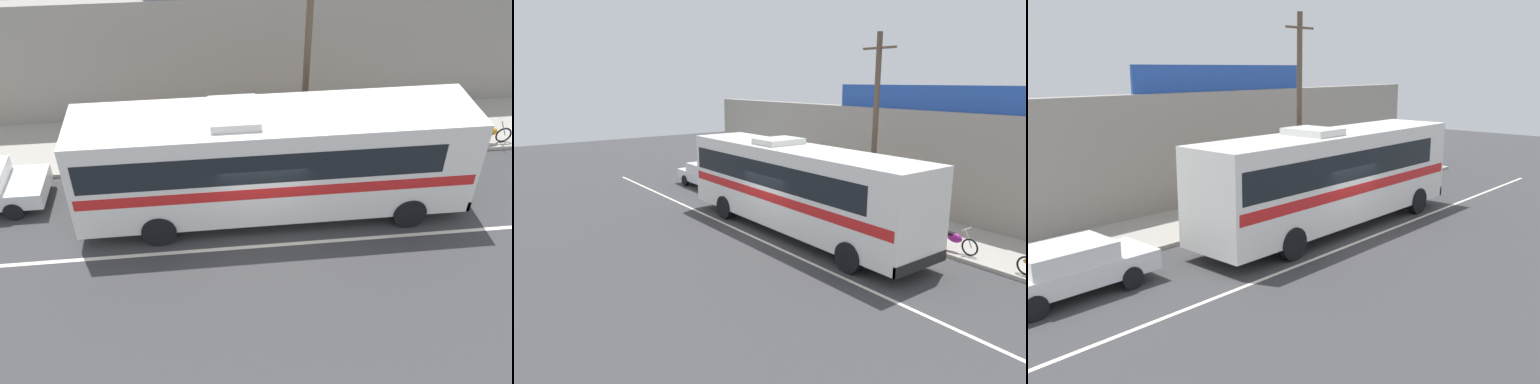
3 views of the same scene
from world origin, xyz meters
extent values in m
plane|color=#3A3A3D|center=(0.00, 0.00, 0.00)|extent=(70.00, 70.00, 0.00)
cube|color=#A8A399|center=(0.00, 5.20, 0.07)|extent=(30.00, 3.60, 0.14)
cube|color=gray|center=(0.00, 7.35, 2.40)|extent=(30.00, 0.70, 4.80)
cube|color=#234CAD|center=(1.31, 7.35, 5.35)|extent=(9.55, 0.12, 1.10)
cube|color=silver|center=(0.00, -0.80, 0.00)|extent=(30.00, 0.14, 0.01)
cube|color=white|center=(0.50, 0.87, 1.99)|extent=(11.95, 2.54, 3.10)
cube|color=black|center=(0.02, 0.87, 2.54)|extent=(10.52, 2.56, 0.96)
cube|color=red|center=(0.50, 0.87, 1.69)|extent=(11.71, 2.56, 0.36)
cube|color=black|center=(6.45, 0.87, 2.44)|extent=(0.04, 2.29, 1.40)
cube|color=black|center=(6.44, 0.87, 0.62)|extent=(0.12, 2.54, 0.36)
cube|color=silver|center=(-0.69, 0.87, 3.66)|extent=(1.40, 1.78, 0.24)
cylinder|color=black|center=(4.56, 2.05, 0.52)|extent=(1.04, 0.32, 1.04)
cylinder|color=black|center=(4.56, -0.31, 0.52)|extent=(1.04, 0.32, 1.04)
cylinder|color=black|center=(-3.08, 2.05, 0.52)|extent=(1.04, 0.32, 1.04)
cylinder|color=black|center=(-3.08, -0.31, 0.52)|extent=(1.04, 0.32, 1.04)
cube|color=silver|center=(-9.00, 2.15, 0.61)|extent=(4.50, 1.75, 0.56)
cube|color=silver|center=(-9.10, 2.15, 1.13)|extent=(2.34, 1.57, 0.48)
cube|color=black|center=(-8.24, 2.15, 1.09)|extent=(0.21, 1.47, 0.34)
cylinder|color=black|center=(-7.70, 2.97, 0.31)|extent=(0.62, 0.20, 0.62)
cylinder|color=black|center=(-7.70, 1.32, 0.31)|extent=(0.62, 0.20, 0.62)
cylinder|color=black|center=(-10.31, 1.32, 0.31)|extent=(0.62, 0.20, 0.62)
cylinder|color=brown|center=(1.93, 3.72, 4.03)|extent=(0.22, 0.22, 7.78)
cylinder|color=brown|center=(1.93, 3.72, 7.32)|extent=(1.60, 0.10, 0.10)
torus|color=black|center=(9.56, 3.72, 0.45)|extent=(0.62, 0.06, 0.62)
torus|color=black|center=(8.29, 3.72, 0.45)|extent=(0.62, 0.06, 0.62)
cylinder|color=silver|center=(9.48, 3.72, 0.75)|extent=(0.34, 0.04, 0.65)
cylinder|color=silver|center=(9.38, 3.72, 1.07)|extent=(0.03, 0.56, 0.03)
ellipsoid|color=orange|center=(8.99, 3.72, 0.63)|extent=(0.56, 0.22, 0.34)
cube|color=black|center=(8.70, 3.72, 0.75)|extent=(0.52, 0.20, 0.10)
ellipsoid|color=orange|center=(8.35, 3.72, 0.59)|extent=(0.36, 0.14, 0.16)
torus|color=black|center=(6.32, 3.85, 0.45)|extent=(0.62, 0.06, 0.62)
torus|color=black|center=(5.00, 3.85, 0.45)|extent=(0.62, 0.06, 0.62)
cylinder|color=silver|center=(6.24, 3.85, 0.75)|extent=(0.34, 0.04, 0.65)
cylinder|color=silver|center=(6.14, 3.85, 1.07)|extent=(0.03, 0.56, 0.03)
ellipsoid|color=#991E8C|center=(5.73, 3.85, 0.63)|extent=(0.56, 0.22, 0.34)
cube|color=black|center=(5.42, 3.85, 0.75)|extent=(0.52, 0.20, 0.10)
ellipsoid|color=#991E8C|center=(5.06, 3.85, 0.59)|extent=(0.36, 0.14, 0.16)
torus|color=black|center=(11.63, 3.75, 0.45)|extent=(0.62, 0.06, 0.62)
torus|color=black|center=(10.42, 3.75, 0.45)|extent=(0.62, 0.06, 0.62)
cylinder|color=silver|center=(11.55, 3.75, 0.75)|extent=(0.34, 0.04, 0.65)
cylinder|color=silver|center=(11.45, 3.75, 1.07)|extent=(0.03, 0.56, 0.03)
ellipsoid|color=black|center=(11.08, 3.75, 0.63)|extent=(0.56, 0.22, 0.34)
cube|color=black|center=(10.81, 3.75, 0.75)|extent=(0.52, 0.20, 0.10)
ellipsoid|color=black|center=(10.48, 3.75, 0.59)|extent=(0.36, 0.14, 0.16)
cylinder|color=brown|center=(-0.17, 5.18, 0.56)|extent=(0.13, 0.13, 0.83)
cylinder|color=brown|center=(-0.17, 5.00, 0.56)|extent=(0.13, 0.13, 0.83)
cylinder|color=gold|center=(-0.17, 5.09, 1.28)|extent=(0.30, 0.30, 0.62)
sphere|color=tan|center=(-0.17, 5.09, 1.74)|extent=(0.23, 0.23, 0.23)
cylinder|color=gold|center=(-0.17, 5.29, 1.31)|extent=(0.08, 0.08, 0.57)
cylinder|color=gold|center=(-0.17, 4.89, 1.31)|extent=(0.08, 0.08, 0.57)
cylinder|color=brown|center=(8.20, 5.14, 0.54)|extent=(0.13, 0.13, 0.80)
cylinder|color=brown|center=(8.20, 4.96, 0.54)|extent=(0.13, 0.13, 0.80)
cylinder|color=white|center=(8.20, 5.05, 1.23)|extent=(0.30, 0.30, 0.60)
sphere|color=tan|center=(8.20, 5.05, 1.67)|extent=(0.22, 0.22, 0.22)
cylinder|color=white|center=(8.20, 5.25, 1.26)|extent=(0.08, 0.08, 0.55)
cylinder|color=white|center=(8.20, 4.85, 1.26)|extent=(0.08, 0.08, 0.55)
camera|label=1|loc=(-1.59, -13.13, 11.74)|focal=39.73mm
camera|label=2|loc=(14.32, -10.85, 6.09)|focal=32.56mm
camera|label=3|loc=(-15.42, -11.15, 5.78)|focal=39.37mm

